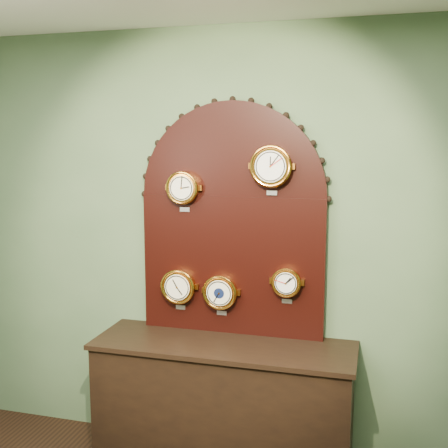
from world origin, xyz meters
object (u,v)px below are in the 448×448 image
(hygrometer, at_px, (179,286))
(shop_counter, at_px, (223,408))
(display_board, at_px, (232,212))
(tide_clock, at_px, (287,282))
(arabic_clock, at_px, (271,166))
(barometer, at_px, (220,292))
(roman_clock, at_px, (183,188))

(hygrometer, bearing_deg, shop_counter, -23.84)
(display_board, height_order, tide_clock, display_board)
(arabic_clock, relative_size, barometer, 1.11)
(display_board, relative_size, roman_clock, 5.77)
(roman_clock, xyz_separation_m, hygrometer, (-0.04, -0.00, -0.65))
(shop_counter, height_order, tide_clock, tide_clock)
(shop_counter, xyz_separation_m, arabic_clock, (0.26, 0.15, 1.53))
(hygrometer, distance_m, tide_clock, 0.72)
(hygrometer, height_order, tide_clock, tide_clock)
(roman_clock, distance_m, arabic_clock, 0.59)
(display_board, distance_m, tide_clock, 0.56)
(shop_counter, distance_m, barometer, 0.73)
(display_board, distance_m, hygrometer, 0.61)
(shop_counter, xyz_separation_m, roman_clock, (-0.31, 0.15, 1.38))
(shop_counter, relative_size, display_board, 1.05)
(hygrometer, relative_size, barometer, 1.02)
(shop_counter, height_order, display_board, display_board)
(shop_counter, bearing_deg, tide_clock, 22.79)
(roman_clock, distance_m, tide_clock, 0.89)
(shop_counter, bearing_deg, arabic_clock, 30.24)
(shop_counter, height_order, arabic_clock, arabic_clock)
(tide_clock, bearing_deg, hygrometer, -179.90)
(roman_clock, xyz_separation_m, tide_clock, (0.68, 0.00, -0.57))
(roman_clock, relative_size, arabic_clock, 0.86)
(display_board, xyz_separation_m, barometer, (-0.06, -0.07, -0.51))
(display_board, relative_size, arabic_clock, 4.94)
(shop_counter, bearing_deg, display_board, 90.00)
(shop_counter, xyz_separation_m, barometer, (-0.06, 0.15, 0.71))
(shop_counter, height_order, barometer, barometer)
(roman_clock, relative_size, tide_clock, 1.11)
(shop_counter, relative_size, tide_clock, 6.69)
(tide_clock, bearing_deg, shop_counter, -157.21)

